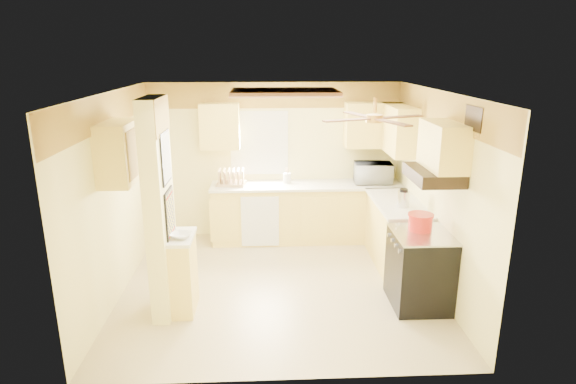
{
  "coord_description": "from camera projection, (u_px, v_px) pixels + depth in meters",
  "views": [
    {
      "loc": [
        -0.16,
        -5.72,
        2.96
      ],
      "look_at": [
        0.14,
        0.35,
        1.18
      ],
      "focal_mm": 30.0,
      "sensor_mm": 36.0,
      "label": 1
    }
  ],
  "objects": [
    {
      "name": "lower_cabinets_back",
      "position": [
        307.0,
        213.0,
        7.76
      ],
      "size": [
        3.0,
        0.6,
        0.9
      ],
      "primitive_type": "cube",
      "color": "#FFDE67",
      "rests_on": "floor"
    },
    {
      "name": "kettle",
      "position": [
        403.0,
        198.0,
        6.46
      ],
      "size": [
        0.16,
        0.16,
        0.25
      ],
      "color": "silver",
      "rests_on": "countertop_right"
    },
    {
      "name": "wall_back",
      "position": [
        275.0,
        161.0,
        7.8
      ],
      "size": [
        4.0,
        0.0,
        4.0
      ],
      "primitive_type": "plane",
      "rotation": [
        1.57,
        0.0,
        0.0
      ],
      "color": "#FFF19B",
      "rests_on": "floor"
    },
    {
      "name": "ceiling_fan",
      "position": [
        375.0,
        118.0,
        5.06
      ],
      "size": [
        1.15,
        1.15,
        0.26
      ],
      "color": "gold",
      "rests_on": "ceiling"
    },
    {
      "name": "partition_column",
      "position": [
        159.0,
        210.0,
        5.39
      ],
      "size": [
        0.2,
        0.7,
        2.5
      ],
      "primitive_type": "cube",
      "color": "#FFF19B",
      "rests_on": "floor"
    },
    {
      "name": "poster_menu",
      "position": [
        166.0,
        158.0,
        5.22
      ],
      "size": [
        0.02,
        0.42,
        0.57
      ],
      "color": "black",
      "rests_on": "partition_column"
    },
    {
      "name": "upper_cab_back_left",
      "position": [
        220.0,
        126.0,
        7.42
      ],
      "size": [
        0.6,
        0.35,
        0.7
      ],
      "primitive_type": "cube",
      "color": "#FFDE67",
      "rests_on": "wall_back"
    },
    {
      "name": "stove",
      "position": [
        419.0,
        269.0,
        5.75
      ],
      "size": [
        0.68,
        0.77,
        0.92
      ],
      "color": "black",
      "rests_on": "floor"
    },
    {
      "name": "poster_nashville",
      "position": [
        170.0,
        214.0,
        5.4
      ],
      "size": [
        0.02,
        0.42,
        0.57
      ],
      "color": "black",
      "rests_on": "partition_column"
    },
    {
      "name": "upper_cab_right",
      "position": [
        399.0,
        130.0,
        7.09
      ],
      "size": [
        0.35,
        1.0,
        0.7
      ],
      "primitive_type": "cube",
      "color": "#FFDE67",
      "rests_on": "wall_right"
    },
    {
      "name": "microwave",
      "position": [
        373.0,
        173.0,
        7.64
      ],
      "size": [
        0.61,
        0.43,
        0.32
      ],
      "primitive_type": "imported",
      "rotation": [
        0.0,
        0.0,
        3.08
      ],
      "color": "white",
      "rests_on": "countertop_back"
    },
    {
      "name": "utensil_crock",
      "position": [
        287.0,
        178.0,
        7.66
      ],
      "size": [
        0.12,
        0.12,
        0.25
      ],
      "color": "white",
      "rests_on": "countertop_back"
    },
    {
      "name": "countertop_right",
      "position": [
        398.0,
        203.0,
        6.72
      ],
      "size": [
        0.64,
        1.44,
        0.04
      ],
      "primitive_type": "cube",
      "color": "white",
      "rests_on": "lower_cabinets_right"
    },
    {
      "name": "range_hood",
      "position": [
        434.0,
        175.0,
        5.42
      ],
      "size": [
        0.5,
        0.76,
        0.14
      ],
      "primitive_type": "cube",
      "color": "black",
      "rests_on": "upper_cab_over_stove"
    },
    {
      "name": "wall_left",
      "position": [
        115.0,
        197.0,
        5.88
      ],
      "size": [
        0.0,
        3.8,
        3.8
      ],
      "primitive_type": "plane",
      "rotation": [
        1.57,
        0.0,
        1.57
      ],
      "color": "#FFF19B",
      "rests_on": "floor"
    },
    {
      "name": "lower_cabinets_right",
      "position": [
        396.0,
        234.0,
        6.85
      ],
      "size": [
        0.6,
        1.4,
        0.9
      ],
      "primitive_type": "cube",
      "color": "#FFDE67",
      "rests_on": "floor"
    },
    {
      "name": "ledge_top",
      "position": [
        181.0,
        237.0,
        5.49
      ],
      "size": [
        0.28,
        0.58,
        0.04
      ],
      "primitive_type": "cube",
      "color": "white",
      "rests_on": "partition_ledge"
    },
    {
      "name": "wallpaper_border",
      "position": [
        274.0,
        95.0,
        7.48
      ],
      "size": [
        4.0,
        0.02,
        0.4
      ],
      "primitive_type": "cube",
      "color": "gold",
      "rests_on": "wall_back"
    },
    {
      "name": "dishwasher_panel",
      "position": [
        260.0,
        222.0,
        7.43
      ],
      "size": [
        0.58,
        0.02,
        0.8
      ],
      "primitive_type": "cube",
      "color": "white",
      "rests_on": "lower_cabinets_back"
    },
    {
      "name": "bowl",
      "position": [
        181.0,
        235.0,
        5.41
      ],
      "size": [
        0.3,
        0.3,
        0.06
      ],
      "primitive_type": "imported",
      "rotation": [
        0.0,
        0.0,
        -0.36
      ],
      "color": "white",
      "rests_on": "ledge_top"
    },
    {
      "name": "countertop_back",
      "position": [
        307.0,
        185.0,
        7.62
      ],
      "size": [
        3.04,
        0.64,
        0.04
      ],
      "primitive_type": "cube",
      "color": "white",
      "rests_on": "lower_cabinets_back"
    },
    {
      "name": "wall_right",
      "position": [
        437.0,
        192.0,
        6.07
      ],
      "size": [
        0.0,
        3.8,
        3.8
      ],
      "primitive_type": "plane",
      "rotation": [
        1.57,
        0.0,
        -1.57
      ],
      "color": "#FFF19B",
      "rests_on": "floor"
    },
    {
      "name": "wall_front",
      "position": [
        285.0,
        257.0,
        4.15
      ],
      "size": [
        4.0,
        0.0,
        4.0
      ],
      "primitive_type": "plane",
      "rotation": [
        -1.57,
        0.0,
        0.0
      ],
      "color": "#FFF19B",
      "rests_on": "floor"
    },
    {
      "name": "window",
      "position": [
        259.0,
        143.0,
        7.69
      ],
      "size": [
        0.92,
        0.02,
        1.02
      ],
      "color": "white",
      "rests_on": "wall_back"
    },
    {
      "name": "upper_cab_back_right",
      "position": [
        374.0,
        125.0,
        7.53
      ],
      "size": [
        0.9,
        0.35,
        0.7
      ],
      "primitive_type": "cube",
      "color": "#FFDE67",
      "rests_on": "wall_back"
    },
    {
      "name": "upper_cab_left_wall",
      "position": [
        119.0,
        152.0,
        5.48
      ],
      "size": [
        0.35,
        0.75,
        0.7
      ],
      "primitive_type": "cube",
      "color": "#FFDE67",
      "rests_on": "wall_left"
    },
    {
      "name": "ceiling_light_panel",
      "position": [
        285.0,
        92.0,
        6.12
      ],
      "size": [
        1.35,
        0.95,
        0.06
      ],
      "color": "brown",
      "rests_on": "ceiling"
    },
    {
      "name": "upper_cab_over_stove",
      "position": [
        444.0,
        146.0,
        5.34
      ],
      "size": [
        0.35,
        0.76,
        0.52
      ],
      "primitive_type": "cube",
      "color": "#FFDE67",
      "rests_on": "wall_right"
    },
    {
      "name": "dish_rack",
      "position": [
        231.0,
        179.0,
        7.54
      ],
      "size": [
        0.46,
        0.37,
        0.25
      ],
      "color": "tan",
      "rests_on": "countertop_back"
    },
    {
      "name": "vent_grate",
      "position": [
        474.0,
        118.0,
        4.91
      ],
      "size": [
        0.02,
        0.4,
        0.25
      ],
      "primitive_type": "cube",
      "color": "black",
      "rests_on": "wall_right"
    },
    {
      "name": "ceiling",
      "position": [
        278.0,
        92.0,
        5.62
      ],
      "size": [
        4.0,
        4.0,
        0.0
      ],
      "primitive_type": "plane",
      "rotation": [
        3.14,
        0.0,
        0.0
      ],
      "color": "white",
      "rests_on": "wall_back"
    },
    {
      "name": "partition_ledge",
      "position": [
        184.0,
        275.0,
        5.62
      ],
      "size": [
        0.25,
        0.55,
        0.9
      ],
      "primitive_type": "cube",
      "color": "#FFDE67",
      "rests_on": "floor"
    },
    {
      "name": "floor",
      "position": [
        279.0,
        285.0,
        6.33
      ],
      "size": [
        4.0,
        4.0,
        0.0
      ],
      "primitive_type": "plane",
      "color": "#C4AF88",
      "rests_on": "ground"
    },
    {
      "name": "dutch_oven",
      "position": [
        420.0,
        222.0,
        5.69
      ],
      "size": [
        0.3,
        0.3,
        0.2
      ],
      "color": "red",
      "rests_on": "stove"
    }
  ]
}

